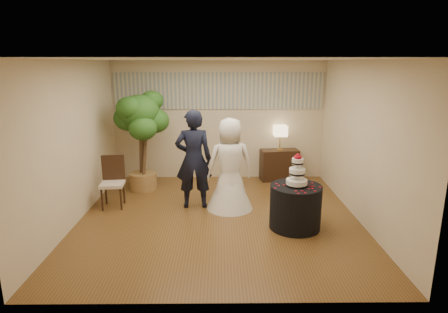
{
  "coord_description": "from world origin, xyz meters",
  "views": [
    {
      "loc": [
        0.03,
        -6.34,
        2.75
      ],
      "look_at": [
        0.1,
        0.4,
        1.05
      ],
      "focal_mm": 30.0,
      "sensor_mm": 36.0,
      "label": 1
    }
  ],
  "objects_px": {
    "bride": "(230,164)",
    "console": "(279,165)",
    "side_chair": "(112,183)",
    "ficus_tree": "(141,141)",
    "wedding_cake": "(297,170)",
    "cake_table": "(295,207)",
    "table_lamp": "(280,138)",
    "groom": "(194,159)"
  },
  "relations": [
    {
      "from": "groom",
      "to": "table_lamp",
      "type": "distance_m",
      "value": 2.58
    },
    {
      "from": "table_lamp",
      "to": "bride",
      "type": "bearing_deg",
      "value": -124.25
    },
    {
      "from": "groom",
      "to": "side_chair",
      "type": "height_order",
      "value": "groom"
    },
    {
      "from": "console",
      "to": "side_chair",
      "type": "distance_m",
      "value": 3.9
    },
    {
      "from": "groom",
      "to": "side_chair",
      "type": "relative_size",
      "value": 1.92
    },
    {
      "from": "cake_table",
      "to": "groom",
      "type": "bearing_deg",
      "value": 151.28
    },
    {
      "from": "bride",
      "to": "wedding_cake",
      "type": "bearing_deg",
      "value": 129.96
    },
    {
      "from": "groom",
      "to": "console",
      "type": "bearing_deg",
      "value": -142.33
    },
    {
      "from": "ficus_tree",
      "to": "cake_table",
      "type": "bearing_deg",
      "value": -34.02
    },
    {
      "from": "wedding_cake",
      "to": "console",
      "type": "xyz_separation_m",
      "value": [
        0.14,
        2.7,
        -0.66
      ]
    },
    {
      "from": "table_lamp",
      "to": "side_chair",
      "type": "distance_m",
      "value": 3.94
    },
    {
      "from": "bride",
      "to": "ficus_tree",
      "type": "height_order",
      "value": "ficus_tree"
    },
    {
      "from": "bride",
      "to": "console",
      "type": "bearing_deg",
      "value": -134.92
    },
    {
      "from": "side_chair",
      "to": "table_lamp",
      "type": "bearing_deg",
      "value": 21.41
    },
    {
      "from": "bride",
      "to": "table_lamp",
      "type": "xyz_separation_m",
      "value": [
        1.23,
        1.8,
        0.14
      ]
    },
    {
      "from": "cake_table",
      "to": "console",
      "type": "relative_size",
      "value": 0.98
    },
    {
      "from": "console",
      "to": "table_lamp",
      "type": "distance_m",
      "value": 0.66
    },
    {
      "from": "bride",
      "to": "cake_table",
      "type": "height_order",
      "value": "bride"
    },
    {
      "from": "bride",
      "to": "wedding_cake",
      "type": "xyz_separation_m",
      "value": [
        1.09,
        -0.89,
        0.14
      ]
    },
    {
      "from": "groom",
      "to": "console",
      "type": "xyz_separation_m",
      "value": [
        1.92,
        1.72,
        -0.59
      ]
    },
    {
      "from": "side_chair",
      "to": "groom",
      "type": "bearing_deg",
      "value": -4.67
    },
    {
      "from": "wedding_cake",
      "to": "ficus_tree",
      "type": "height_order",
      "value": "ficus_tree"
    },
    {
      "from": "groom",
      "to": "side_chair",
      "type": "xyz_separation_m",
      "value": [
        -1.58,
        -0.01,
        -0.46
      ]
    },
    {
      "from": "wedding_cake",
      "to": "table_lamp",
      "type": "height_order",
      "value": "table_lamp"
    },
    {
      "from": "side_chair",
      "to": "ficus_tree",
      "type": "bearing_deg",
      "value": 65.34
    },
    {
      "from": "groom",
      "to": "table_lamp",
      "type": "xyz_separation_m",
      "value": [
        1.92,
        1.72,
        0.07
      ]
    },
    {
      "from": "wedding_cake",
      "to": "table_lamp",
      "type": "xyz_separation_m",
      "value": [
        0.14,
        2.7,
        -0.0
      ]
    },
    {
      "from": "wedding_cake",
      "to": "cake_table",
      "type": "bearing_deg",
      "value": 90.0
    },
    {
      "from": "wedding_cake",
      "to": "side_chair",
      "type": "xyz_separation_m",
      "value": [
        -3.36,
        0.97,
        -0.53
      ]
    },
    {
      "from": "bride",
      "to": "console",
      "type": "relative_size",
      "value": 2.0
    },
    {
      "from": "side_chair",
      "to": "cake_table",
      "type": "bearing_deg",
      "value": -20.97
    },
    {
      "from": "table_lamp",
      "to": "ficus_tree",
      "type": "bearing_deg",
      "value": -167.68
    },
    {
      "from": "cake_table",
      "to": "ficus_tree",
      "type": "distance_m",
      "value": 3.67
    },
    {
      "from": "groom",
      "to": "wedding_cake",
      "type": "bearing_deg",
      "value": 147.04
    },
    {
      "from": "groom",
      "to": "table_lamp",
      "type": "relative_size",
      "value": 3.3
    },
    {
      "from": "cake_table",
      "to": "side_chair",
      "type": "relative_size",
      "value": 0.87
    },
    {
      "from": "console",
      "to": "table_lamp",
      "type": "relative_size",
      "value": 1.52
    },
    {
      "from": "console",
      "to": "table_lamp",
      "type": "bearing_deg",
      "value": 0.0
    },
    {
      "from": "cake_table",
      "to": "wedding_cake",
      "type": "bearing_deg",
      "value": -90.0
    },
    {
      "from": "groom",
      "to": "ficus_tree",
      "type": "xyz_separation_m",
      "value": [
        -1.2,
        1.04,
        0.15
      ]
    },
    {
      "from": "table_lamp",
      "to": "side_chair",
      "type": "xyz_separation_m",
      "value": [
        -3.5,
        -1.73,
        -0.53
      ]
    },
    {
      "from": "cake_table",
      "to": "console",
      "type": "distance_m",
      "value": 2.7
    }
  ]
}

